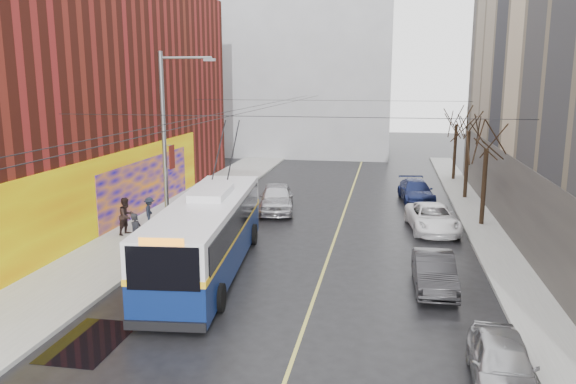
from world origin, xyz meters
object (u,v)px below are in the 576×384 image
tree_mid (470,119)px  trolleybus (207,234)px  tree_far (457,114)px  parked_car_b (434,272)px  parked_car_a (502,363)px  pedestrian_b (126,216)px  following_car (277,198)px  tree_near (488,134)px  streetlight_pole (167,143)px  pedestrian_c (150,211)px  pedestrian_a (136,234)px  parked_car_c (432,218)px  parked_car_d (416,191)px

tree_mid → trolleybus: 20.80m
tree_far → parked_car_b: size_ratio=1.59×
tree_mid → parked_car_a: 24.15m
parked_car_a → pedestrian_b: bearing=146.9°
parked_car_a → following_car: size_ratio=0.80×
tree_near → following_car: 12.28m
streetlight_pole → pedestrian_c: (-2.19, 2.50, -3.94)m
streetlight_pole → tree_mid: 19.96m
tree_mid → tree_far: (0.00, 7.00, -0.11)m
streetlight_pole → pedestrian_a: 4.43m
pedestrian_a → pedestrian_c: (-1.45, 4.69, -0.16)m
parked_car_b → pedestrian_a: size_ratio=2.24×
pedestrian_b → parked_car_c: bearing=-60.1°
tree_mid → parked_car_b: bearing=-100.8°
tree_near → parked_car_c: bearing=-152.5°
tree_near → parked_car_d: 7.86m
pedestrian_a → following_car: bearing=-14.4°
parked_car_c → parked_car_d: bearing=87.3°
pedestrian_c → pedestrian_a: bearing=179.2°
pedestrian_b → following_car: bearing=-27.7°
parked_car_a → pedestrian_c: bearing=142.1°
tree_near → streetlight_pole: bearing=-158.4°
parked_car_d → pedestrian_b: size_ratio=2.50×
parked_car_b → pedestrian_c: bearing=154.3°
parked_car_c → pedestrian_a: (-13.19, -6.79, 0.38)m
streetlight_pole → parked_car_a: size_ratio=2.30×
parked_car_d → pedestrian_b: pedestrian_b is taller
trolleybus → pedestrian_b: bearing=137.8°
tree_mid → following_car: bearing=-153.9°
streetlight_pole → trolleybus: bearing=-49.4°
parked_car_c → parked_car_d: size_ratio=1.05×
trolleybus → parked_car_c: bearing=34.9°
parked_car_d → following_car: size_ratio=0.96×
trolleybus → parked_car_c: (9.48, 8.08, -0.92)m
tree_near → tree_far: (0.00, 14.00, 0.17)m
trolleybus → pedestrian_c: (-5.16, 5.97, -0.69)m
pedestrian_b → parked_car_d: bearing=-37.4°
tree_mid → parked_car_d: tree_mid is taller
tree_far → parked_car_b: tree_far is taller
tree_far → pedestrian_a: 27.58m
tree_near → following_car: bearing=173.1°
streetlight_pole → parked_car_a: streetlight_pole is taller
tree_mid → following_car: 13.52m
tree_near → pedestrian_b: tree_near is taller
parked_car_c → pedestrian_b: bearing=-172.3°
parked_car_b → parked_car_d: bearing=88.5°
streetlight_pole → following_car: 9.17m
parked_car_d → pedestrian_b: (-14.54, -11.08, 0.41)m
parked_car_d → pedestrian_c: bearing=-154.0°
streetlight_pole → parked_car_c: bearing=20.3°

